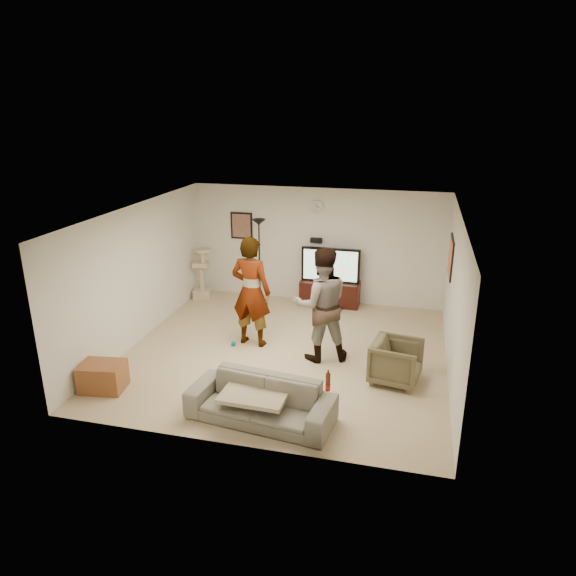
% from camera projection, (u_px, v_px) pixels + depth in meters
% --- Properties ---
extents(floor, '(5.50, 5.50, 0.02)m').
position_uv_depth(floor, '(286.00, 353.00, 9.30)').
color(floor, tan).
rests_on(floor, ground).
extents(ceiling, '(5.50, 5.50, 0.02)m').
position_uv_depth(ceiling, '(285.00, 212.00, 8.46)').
color(ceiling, silver).
rests_on(ceiling, wall_back).
extents(wall_back, '(5.50, 0.04, 2.50)m').
position_uv_depth(wall_back, '(317.00, 245.00, 11.40)').
color(wall_back, silver).
rests_on(wall_back, floor).
extents(wall_front, '(5.50, 0.04, 2.50)m').
position_uv_depth(wall_front, '(229.00, 357.00, 6.36)').
color(wall_front, silver).
rests_on(wall_front, floor).
extents(wall_left, '(0.04, 5.50, 2.50)m').
position_uv_depth(wall_left, '(138.00, 274.00, 9.51)').
color(wall_left, silver).
rests_on(wall_left, floor).
extents(wall_right, '(0.04, 5.50, 2.50)m').
position_uv_depth(wall_right, '(455.00, 299.00, 8.25)').
color(wall_right, silver).
rests_on(wall_right, floor).
extents(wall_clock, '(0.26, 0.04, 0.26)m').
position_uv_depth(wall_clock, '(317.00, 207.00, 11.09)').
color(wall_clock, white).
rests_on(wall_clock, wall_back).
extents(wall_speaker, '(0.25, 0.10, 0.10)m').
position_uv_depth(wall_speaker, '(316.00, 240.00, 11.30)').
color(wall_speaker, black).
rests_on(wall_speaker, wall_back).
extents(picture_back, '(0.42, 0.03, 0.52)m').
position_uv_depth(picture_back, '(242.00, 226.00, 11.65)').
color(picture_back, brown).
rests_on(picture_back, wall_back).
extents(picture_right, '(0.03, 0.78, 0.62)m').
position_uv_depth(picture_right, '(451.00, 257.00, 9.64)').
color(picture_right, '#DA6339').
rests_on(picture_right, wall_right).
extents(tv_stand, '(1.28, 0.45, 0.53)m').
position_uv_depth(tv_stand, '(330.00, 293.00, 11.42)').
color(tv_stand, black).
rests_on(tv_stand, floor).
extents(console_box, '(0.40, 0.30, 0.07)m').
position_uv_depth(console_box, '(331.00, 310.00, 11.11)').
color(console_box, '#B4B3BA').
rests_on(console_box, floor).
extents(tv, '(1.26, 0.08, 0.75)m').
position_uv_depth(tv, '(331.00, 265.00, 11.21)').
color(tv, black).
rests_on(tv, tv_stand).
extents(tv_screen, '(1.16, 0.01, 0.66)m').
position_uv_depth(tv_screen, '(330.00, 266.00, 11.17)').
color(tv_screen, '#33E18F').
rests_on(tv_screen, tv).
extents(floor_lamp, '(0.32, 0.32, 1.89)m').
position_uv_depth(floor_lamp, '(260.00, 263.00, 11.18)').
color(floor_lamp, black).
rests_on(floor_lamp, floor).
extents(cat_tree, '(0.45, 0.45, 1.17)m').
position_uv_depth(cat_tree, '(201.00, 273.00, 11.75)').
color(cat_tree, '#BAAB8A').
rests_on(cat_tree, floor).
extents(person_left, '(0.79, 0.58, 2.02)m').
position_uv_depth(person_left, '(251.00, 292.00, 9.31)').
color(person_left, gray).
rests_on(person_left, floor).
extents(person_right, '(1.16, 1.04, 1.97)m').
position_uv_depth(person_right, '(321.00, 305.00, 8.77)').
color(person_right, '#2B5E8C').
rests_on(person_right, floor).
extents(sofa, '(2.10, 1.03, 0.59)m').
position_uv_depth(sofa, '(261.00, 401.00, 7.22)').
color(sofa, '#6C685B').
rests_on(sofa, floor).
extents(throw_blanket, '(0.92, 0.73, 0.06)m').
position_uv_depth(throw_blanket, '(255.00, 394.00, 7.20)').
color(throw_blanket, tan).
rests_on(throw_blanket, sofa).
extents(beer_bottle, '(0.06, 0.06, 0.25)m').
position_uv_depth(beer_bottle, '(328.00, 382.00, 6.87)').
color(beer_bottle, '#4B1C0C').
rests_on(beer_bottle, sofa).
extents(armchair, '(0.86, 0.85, 0.69)m').
position_uv_depth(armchair, '(396.00, 362.00, 8.21)').
color(armchair, brown).
rests_on(armchair, floor).
extents(side_table, '(0.71, 0.57, 0.43)m').
position_uv_depth(side_table, '(103.00, 377.00, 8.03)').
color(side_table, brown).
rests_on(side_table, floor).
extents(toy_ball, '(0.09, 0.09, 0.09)m').
position_uv_depth(toy_ball, '(233.00, 344.00, 9.53)').
color(toy_ball, '#085B93').
rests_on(toy_ball, floor).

